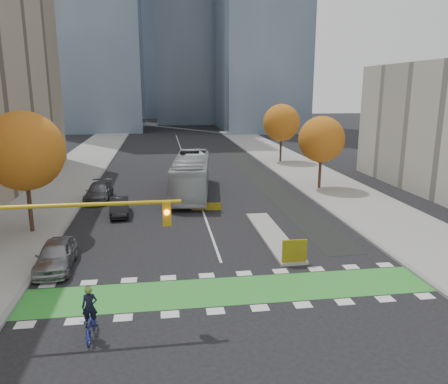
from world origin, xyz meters
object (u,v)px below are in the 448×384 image
object	(u,v)px
cyclist	(91,320)
parked_car_b	(119,207)
tree_west	(24,151)
parked_car_c	(99,192)
tree_east_near	(321,139)
bus	(191,175)
traffic_signal_west	(42,232)
parked_car_a	(56,255)
hazard_board	(294,251)
tree_east_far	(281,123)

from	to	relation	value
cyclist	parked_car_b	size ratio (longest dim) A/B	0.53
tree_west	parked_car_c	distance (m)	10.47
tree_east_near	parked_car_b	xyz separation A→B (m)	(-18.50, -6.39, -4.20)
tree_west	tree_east_near	world-z (taller)	tree_west
bus	tree_east_near	bearing A→B (deg)	8.25
traffic_signal_west	parked_car_c	world-z (taller)	traffic_signal_west
cyclist	tree_east_near	bearing A→B (deg)	53.33
tree_west	parked_car_a	world-z (taller)	tree_west
hazard_board	parked_car_b	xyz separation A→B (m)	(-10.50, 11.41, -0.13)
hazard_board	parked_car_a	world-z (taller)	parked_car_a
parked_car_b	tree_west	bearing A→B (deg)	-151.21
tree_east_far	parked_car_a	world-z (taller)	tree_east_far
tree_east_far	cyclist	size ratio (longest dim) A/B	3.57
hazard_board	bus	bearing A→B (deg)	104.41
tree_east_near	traffic_signal_west	world-z (taller)	tree_east_near
tree_west	tree_east_near	bearing A→B (deg)	22.62
tree_east_far	parked_car_b	distance (m)	29.72
cyclist	parked_car_a	distance (m)	7.77
bus	tree_west	bearing A→B (deg)	-132.86
bus	parked_car_c	xyz separation A→B (m)	(-8.21, -1.06, -1.07)
tree_east_far	bus	size ratio (longest dim) A/B	0.59
tree_east_near	cyclist	distance (m)	30.13
tree_west	tree_east_far	xyz separation A→B (m)	(24.50, 26.00, -0.38)
cyclist	bus	bearing A→B (deg)	77.23
tree_east_near	parked_car_a	world-z (taller)	tree_east_near
tree_east_near	bus	bearing A→B (deg)	-178.70
hazard_board	tree_west	xyz separation A→B (m)	(-16.00, 7.80, 4.82)
parked_car_c	bus	bearing A→B (deg)	8.59
cyclist	parked_car_b	world-z (taller)	cyclist
tree_east_near	tree_west	bearing A→B (deg)	-157.38
traffic_signal_west	parked_car_a	world-z (taller)	traffic_signal_west
traffic_signal_west	tree_east_near	bearing A→B (deg)	48.48
parked_car_a	tree_east_far	bearing A→B (deg)	55.08
parked_car_b	tree_east_near	bearing A→B (deg)	14.57
bus	parked_car_b	distance (m)	8.64
traffic_signal_west	cyclist	bearing A→B (deg)	-33.53
tree_west	bus	size ratio (longest dim) A/B	0.63
traffic_signal_west	parked_car_b	bearing A→B (deg)	84.93
tree_east_near	traffic_signal_west	distance (m)	30.08
tree_east_far	parked_car_c	bearing A→B (deg)	-140.72
traffic_signal_west	bus	world-z (taller)	traffic_signal_west
tree_east_far	parked_car_a	bearing A→B (deg)	-123.48
parked_car_a	bus	bearing A→B (deg)	60.91
tree_east_far	cyclist	xyz separation A→B (m)	(-18.60, -39.72, -4.53)
traffic_signal_west	parked_car_b	xyz separation A→B (m)	(1.43, 16.12, -3.37)
tree_west	traffic_signal_west	size ratio (longest dim) A/B	0.96
bus	parked_car_c	world-z (taller)	bus
tree_west	cyclist	xyz separation A→B (m)	(5.90, -13.72, -4.90)
parked_car_a	cyclist	bearing A→B (deg)	-69.55
traffic_signal_west	cyclist	world-z (taller)	traffic_signal_west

